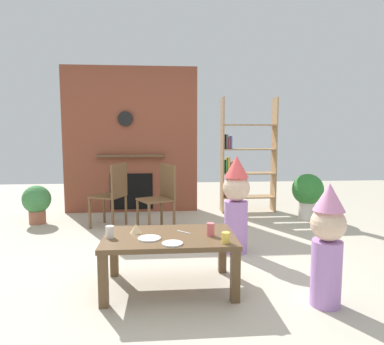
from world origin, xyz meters
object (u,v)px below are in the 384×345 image
at_px(paper_cup_center, 211,229).
at_px(paper_plate_rear, 149,238).
at_px(dining_chair_left, 114,191).
at_px(paper_cup_near_right, 110,232).
at_px(child_with_cone_hat, 327,242).
at_px(dining_chair_middle, 162,194).
at_px(potted_plant_short, 37,202).
at_px(coffee_table, 169,243).
at_px(birthday_cake_slice, 136,229).
at_px(child_in_pink, 236,202).
at_px(paper_cup_near_left, 226,238).
at_px(bookshelf, 244,159).
at_px(paper_plate_front, 172,243).
at_px(potted_plant_tall, 308,192).

relative_size(paper_cup_center, paper_plate_rear, 0.58).
relative_size(paper_plate_rear, dining_chair_left, 0.21).
distance_m(paper_cup_near_right, child_with_cone_hat, 1.71).
xyz_separation_m(dining_chair_middle, potted_plant_short, (-1.82, 0.57, -0.19)).
height_order(coffee_table, paper_cup_near_right, paper_cup_near_right).
xyz_separation_m(birthday_cake_slice, child_in_pink, (1.04, 0.76, 0.07)).
bearing_deg(paper_cup_near_left, potted_plant_short, 132.11).
bearing_deg(paper_plate_rear, bookshelf, 63.58).
xyz_separation_m(coffee_table, paper_cup_near_left, (0.44, -0.25, 0.11)).
distance_m(paper_plate_front, dining_chair_left, 2.38).
xyz_separation_m(paper_cup_center, dining_chair_middle, (-0.41, 1.79, -0.00)).
bearing_deg(paper_plate_rear, paper_cup_center, 6.02).
height_order(paper_plate_front, child_in_pink, child_in_pink).
xyz_separation_m(potted_plant_tall, potted_plant_short, (-4.04, 0.09, -0.10)).
distance_m(paper_cup_center, child_in_pink, 0.98).
bearing_deg(potted_plant_tall, coffee_table, -133.85).
height_order(paper_cup_near_left, paper_cup_center, paper_cup_center).
relative_size(bookshelf, child_in_pink, 1.77).
bearing_deg(paper_cup_near_left, birthday_cake_slice, 154.63).
height_order(paper_plate_rear, potted_plant_tall, potted_plant_tall).
relative_size(paper_cup_near_left, child_with_cone_hat, 0.09).
xyz_separation_m(paper_cup_center, dining_chair_left, (-1.08, 2.05, -0.00)).
relative_size(coffee_table, dining_chair_left, 1.22).
height_order(child_with_cone_hat, potted_plant_tall, child_with_cone_hat).
xyz_separation_m(paper_plate_rear, dining_chair_left, (-0.57, 2.10, 0.05)).
distance_m(paper_cup_near_right, birthday_cake_slice, 0.24).
bearing_deg(paper_cup_near_right, coffee_table, 3.41).
bearing_deg(dining_chair_middle, dining_chair_left, -48.24).
distance_m(bookshelf, dining_chair_middle, 1.80).
distance_m(dining_chair_left, dining_chair_middle, 0.72).
height_order(bookshelf, paper_cup_center, bookshelf).
distance_m(coffee_table, potted_plant_short, 3.00).
height_order(paper_cup_center, potted_plant_short, paper_cup_center).
distance_m(paper_cup_center, potted_plant_tall, 2.91).
bearing_deg(paper_plate_rear, potted_plant_short, 125.48).
bearing_deg(dining_chair_left, potted_plant_tall, -152.37).
relative_size(paper_cup_near_left, paper_plate_front, 0.52).
bearing_deg(paper_plate_rear, child_in_pink, 46.01).
bearing_deg(coffee_table, potted_plant_tall, 46.15).
xyz_separation_m(paper_cup_center, child_in_pink, (0.40, 0.89, 0.05)).
bearing_deg(potted_plant_tall, potted_plant_short, 178.74).
distance_m(birthday_cake_slice, child_in_pink, 1.29).
xyz_separation_m(bookshelf, potted_plant_tall, (0.85, -0.62, -0.46)).
relative_size(child_with_cone_hat, potted_plant_short, 1.69).
xyz_separation_m(child_with_cone_hat, dining_chair_left, (-1.92, 2.42, 0.01)).
relative_size(coffee_table, paper_cup_near_right, 11.21).
distance_m(coffee_table, paper_plate_front, 0.25).
relative_size(paper_cup_center, dining_chair_middle, 0.12).
bearing_deg(paper_cup_near_right, child_with_cone_hat, -12.84).
height_order(birthday_cake_slice, potted_plant_tall, potted_plant_tall).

